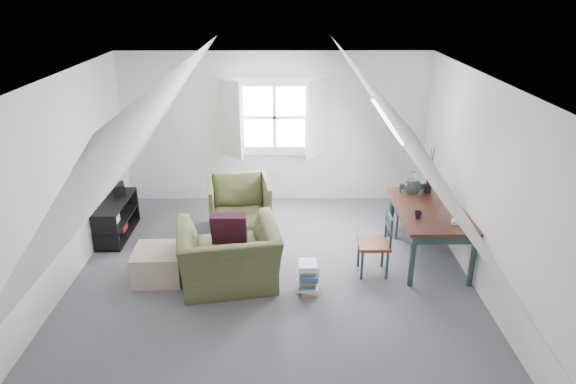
{
  "coord_description": "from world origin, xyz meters",
  "views": [
    {
      "loc": [
        0.17,
        -5.46,
        3.49
      ],
      "look_at": [
        0.21,
        0.6,
        1.0
      ],
      "focal_mm": 32.0,
      "sensor_mm": 36.0,
      "label": 1
    }
  ],
  "objects_px": {
    "armchair_near": "(230,283)",
    "armchair_far": "(240,230)",
    "dining_chair_near": "(376,243)",
    "magazine_stack": "(308,277)",
    "dining_chair_far": "(408,207)",
    "dining_table": "(431,215)",
    "media_shelf": "(116,221)",
    "ottoman": "(159,264)"
  },
  "relations": [
    {
      "from": "armchair_near",
      "to": "armchair_far",
      "type": "height_order",
      "value": "armchair_far"
    },
    {
      "from": "armchair_near",
      "to": "dining_chair_near",
      "type": "bearing_deg",
      "value": 177.31
    },
    {
      "from": "magazine_stack",
      "to": "dining_chair_far",
      "type": "bearing_deg",
      "value": 44.5
    },
    {
      "from": "dining_table",
      "to": "dining_chair_near",
      "type": "height_order",
      "value": "dining_chair_near"
    },
    {
      "from": "dining_table",
      "to": "media_shelf",
      "type": "height_order",
      "value": "dining_table"
    },
    {
      "from": "armchair_near",
      "to": "ottoman",
      "type": "relative_size",
      "value": 2.01
    },
    {
      "from": "media_shelf",
      "to": "magazine_stack",
      "type": "xyz_separation_m",
      "value": [
        2.76,
        -1.48,
        -0.06
      ]
    },
    {
      "from": "dining_chair_far",
      "to": "media_shelf",
      "type": "bearing_deg",
      "value": 11.34
    },
    {
      "from": "dining_chair_near",
      "to": "magazine_stack",
      "type": "distance_m",
      "value": 1.0
    },
    {
      "from": "dining_chair_far",
      "to": "dining_chair_near",
      "type": "height_order",
      "value": "dining_chair_far"
    },
    {
      "from": "armchair_near",
      "to": "dining_chair_far",
      "type": "xyz_separation_m",
      "value": [
        2.48,
        1.31,
        0.46
      ]
    },
    {
      "from": "ottoman",
      "to": "dining_chair_far",
      "type": "bearing_deg",
      "value": 19.07
    },
    {
      "from": "dining_table",
      "to": "magazine_stack",
      "type": "height_order",
      "value": "dining_table"
    },
    {
      "from": "armchair_far",
      "to": "dining_chair_near",
      "type": "xyz_separation_m",
      "value": [
        1.83,
        -1.23,
        0.43
      ]
    },
    {
      "from": "dining_chair_far",
      "to": "magazine_stack",
      "type": "bearing_deg",
      "value": 55.76
    },
    {
      "from": "armchair_far",
      "to": "media_shelf",
      "type": "relative_size",
      "value": 0.84
    },
    {
      "from": "armchair_near",
      "to": "dining_chair_far",
      "type": "relative_size",
      "value": 1.37
    },
    {
      "from": "armchair_far",
      "to": "dining_chair_near",
      "type": "height_order",
      "value": "dining_chair_near"
    },
    {
      "from": "armchair_far",
      "to": "dining_chair_far",
      "type": "relative_size",
      "value": 1.04
    },
    {
      "from": "armchair_near",
      "to": "dining_chair_near",
      "type": "height_order",
      "value": "dining_chair_near"
    },
    {
      "from": "dining_chair_far",
      "to": "media_shelf",
      "type": "relative_size",
      "value": 0.81
    },
    {
      "from": "dining_table",
      "to": "ottoman",
      "type": "bearing_deg",
      "value": -175.27
    },
    {
      "from": "armchair_far",
      "to": "dining_table",
      "type": "distance_m",
      "value": 2.81
    },
    {
      "from": "dining_chair_far",
      "to": "armchair_near",
      "type": "bearing_deg",
      "value": 39.19
    },
    {
      "from": "ottoman",
      "to": "dining_chair_near",
      "type": "distance_m",
      "value": 2.76
    },
    {
      "from": "armchair_far",
      "to": "magazine_stack",
      "type": "relative_size",
      "value": 2.39
    },
    {
      "from": "media_shelf",
      "to": "ottoman",
      "type": "bearing_deg",
      "value": -51.4
    },
    {
      "from": "ottoman",
      "to": "armchair_far",
      "type": "bearing_deg",
      "value": 55.6
    },
    {
      "from": "ottoman",
      "to": "dining_chair_near",
      "type": "height_order",
      "value": "dining_chair_near"
    },
    {
      "from": "armchair_near",
      "to": "dining_table",
      "type": "relative_size",
      "value": 0.8
    },
    {
      "from": "dining_chair_near",
      "to": "media_shelf",
      "type": "relative_size",
      "value": 0.77
    },
    {
      "from": "dining_table",
      "to": "media_shelf",
      "type": "distance_m",
      "value": 4.46
    },
    {
      "from": "dining_table",
      "to": "magazine_stack",
      "type": "distance_m",
      "value": 1.86
    },
    {
      "from": "armchair_far",
      "to": "dining_table",
      "type": "height_order",
      "value": "dining_table"
    },
    {
      "from": "armchair_near",
      "to": "armchair_far",
      "type": "xyz_separation_m",
      "value": [
        0.01,
        1.48,
        0.0
      ]
    },
    {
      "from": "armchair_far",
      "to": "dining_chair_far",
      "type": "height_order",
      "value": "dining_chair_far"
    },
    {
      "from": "ottoman",
      "to": "dining_chair_near",
      "type": "relative_size",
      "value": 0.72
    },
    {
      "from": "armchair_near",
      "to": "armchair_far",
      "type": "relative_size",
      "value": 1.32
    },
    {
      "from": "dining_chair_near",
      "to": "magazine_stack",
      "type": "height_order",
      "value": "dining_chair_near"
    },
    {
      "from": "dining_table",
      "to": "dining_chair_far",
      "type": "height_order",
      "value": "dining_chair_far"
    },
    {
      "from": "armchair_near",
      "to": "media_shelf",
      "type": "bearing_deg",
      "value": -46.54
    },
    {
      "from": "magazine_stack",
      "to": "armchair_far",
      "type": "bearing_deg",
      "value": 120.25
    }
  ]
}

